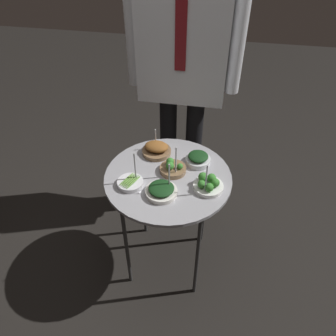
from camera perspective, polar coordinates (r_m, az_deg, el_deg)
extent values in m
plane|color=black|center=(2.15, 0.00, -15.40)|extent=(8.00, 8.00, 0.00)
cylinder|color=#939399|center=(1.62, 0.00, -1.58)|extent=(0.63, 0.63, 0.02)
cylinder|color=#2D2D2D|center=(1.75, 5.13, -15.08)|extent=(0.02, 0.02, 0.68)
cylinder|color=#2D2D2D|center=(1.80, -7.26, -13.18)|extent=(0.02, 0.02, 0.68)
cylinder|color=#2D2D2D|center=(1.99, 6.42, -6.15)|extent=(0.02, 0.02, 0.68)
cylinder|color=#2D2D2D|center=(2.03, -4.28, -4.73)|extent=(0.02, 0.02, 0.68)
cylinder|color=brown|center=(1.75, -2.00, 2.90)|extent=(0.15, 0.15, 0.02)
ellipsoid|color=brown|center=(1.73, -2.03, 3.75)|extent=(0.13, 0.11, 0.04)
cylinder|color=#ADADB2|center=(1.75, -2.18, 5.08)|extent=(0.01, 0.01, 0.12)
cylinder|color=silver|center=(1.57, -6.59, -2.61)|extent=(0.12, 0.12, 0.02)
ellipsoid|color=#5B8938|center=(1.55, -6.04, -2.47)|extent=(0.05, 0.10, 0.01)
ellipsoid|color=#5B8938|center=(1.55, -6.33, -2.32)|extent=(0.05, 0.10, 0.01)
ellipsoid|color=#5B8938|center=(1.56, -6.63, -2.17)|extent=(0.05, 0.10, 0.01)
ellipsoid|color=#5B8938|center=(1.56, -6.92, -2.03)|extent=(0.05, 0.10, 0.01)
ellipsoid|color=#5B8938|center=(1.57, -7.22, -1.89)|extent=(0.05, 0.10, 0.01)
cylinder|color=#ADADB2|center=(1.53, -5.74, 0.03)|extent=(0.01, 0.01, 0.17)
cylinder|color=silver|center=(1.52, -1.16, -4.20)|extent=(0.15, 0.15, 0.02)
ellipsoid|color=#143816|center=(1.50, -1.18, -3.54)|extent=(0.12, 0.12, 0.03)
cylinder|color=#ADADB2|center=(1.48, 0.21, -1.73)|extent=(0.01, 0.01, 0.16)
cylinder|color=white|center=(1.56, 7.01, -3.23)|extent=(0.14, 0.14, 0.02)
sphere|color=#387F2D|center=(1.53, 8.22, -2.55)|extent=(0.04, 0.04, 0.04)
sphere|color=#387F2D|center=(1.55, 7.61, -1.72)|extent=(0.04, 0.04, 0.04)
sphere|color=#387F2D|center=(1.55, 6.13, -1.59)|extent=(0.05, 0.05, 0.05)
sphere|color=#387F2D|center=(1.52, 5.90, -2.83)|extent=(0.04, 0.04, 0.04)
sphere|color=#387F2D|center=(1.51, 7.20, -3.36)|extent=(0.04, 0.04, 0.04)
cylinder|color=#ADADB2|center=(1.48, 6.64, -2.04)|extent=(0.01, 0.01, 0.17)
cylinder|color=brown|center=(1.63, 0.87, -0.24)|extent=(0.13, 0.13, 0.03)
sphere|color=#387F2D|center=(1.61, 2.09, 0.31)|extent=(0.03, 0.03, 0.03)
sphere|color=#387F2D|center=(1.63, 0.29, 1.15)|extent=(0.04, 0.04, 0.04)
sphere|color=#387F2D|center=(1.60, 0.34, 0.37)|extent=(0.04, 0.04, 0.04)
cylinder|color=#ADADB2|center=(1.56, 1.39, 1.07)|extent=(0.01, 0.01, 0.17)
cylinder|color=silver|center=(1.69, 5.22, 1.30)|extent=(0.13, 0.13, 0.03)
ellipsoid|color=#143816|center=(1.67, 5.28, 2.06)|extent=(0.10, 0.10, 0.03)
cylinder|color=black|center=(2.22, 0.05, 3.01)|extent=(0.11, 0.11, 0.85)
cylinder|color=black|center=(2.20, 4.35, 2.51)|extent=(0.11, 0.11, 0.85)
cube|color=silver|center=(1.85, 2.80, 21.34)|extent=(0.48, 0.23, 0.64)
cube|color=maroon|center=(1.71, 2.25, 22.49)|extent=(0.06, 0.01, 0.38)
cylinder|color=silver|center=(1.90, -6.21, 22.49)|extent=(0.08, 0.08, 0.59)
cylinder|color=silver|center=(1.83, 12.15, 21.16)|extent=(0.08, 0.08, 0.59)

